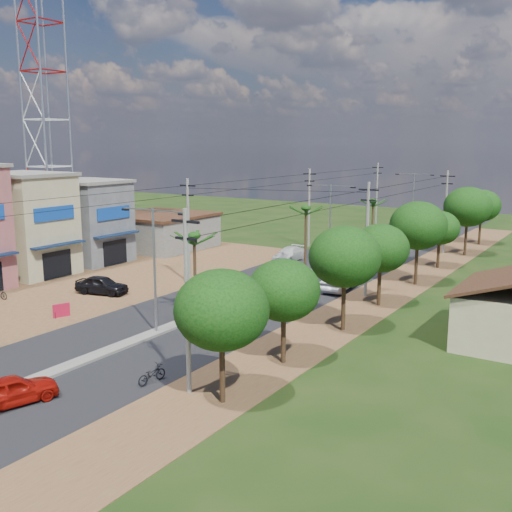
{
  "coord_description": "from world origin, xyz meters",
  "views": [
    {
      "loc": [
        24.99,
        -27.26,
        12.01
      ],
      "look_at": [
        -0.44,
        12.41,
        3.0
      ],
      "focal_mm": 42.0,
      "sensor_mm": 36.0,
      "label": 1
    }
  ],
  "objects_px": {
    "car_white_far": "(289,255)",
    "car_red_near": "(12,391)",
    "car_parked_dark": "(102,285)",
    "car_silver_mid": "(339,282)",
    "roadside_sign": "(61,311)",
    "moto_rider_east": "(152,375)"
  },
  "relations": [
    {
      "from": "car_white_far",
      "to": "car_red_near",
      "type": "bearing_deg",
      "value": -82.6
    },
    {
      "from": "car_red_near",
      "to": "car_parked_dark",
      "type": "height_order",
      "value": "car_parked_dark"
    },
    {
      "from": "car_silver_mid",
      "to": "car_parked_dark",
      "type": "xyz_separation_m",
      "value": [
        -15.49,
        -11.27,
        -0.02
      ]
    },
    {
      "from": "car_red_near",
      "to": "car_silver_mid",
      "type": "bearing_deg",
      "value": -79.86
    },
    {
      "from": "car_white_far",
      "to": "roadside_sign",
      "type": "distance_m",
      "value": 26.1
    },
    {
      "from": "car_silver_mid",
      "to": "moto_rider_east",
      "type": "distance_m",
      "value": 22.64
    },
    {
      "from": "car_silver_mid",
      "to": "moto_rider_east",
      "type": "xyz_separation_m",
      "value": [
        0.2,
        -22.63,
        -0.3
      ]
    },
    {
      "from": "car_red_near",
      "to": "moto_rider_east",
      "type": "xyz_separation_m",
      "value": [
        3.7,
        5.36,
        -0.24
      ]
    },
    {
      "from": "car_silver_mid",
      "to": "car_parked_dark",
      "type": "height_order",
      "value": "car_silver_mid"
    },
    {
      "from": "car_red_near",
      "to": "roadside_sign",
      "type": "distance_m",
      "value": 14.28
    },
    {
      "from": "car_parked_dark",
      "to": "car_silver_mid",
      "type": "bearing_deg",
      "value": -67.46
    },
    {
      "from": "car_white_far",
      "to": "car_parked_dark",
      "type": "relative_size",
      "value": 1.11
    },
    {
      "from": "roadside_sign",
      "to": "car_red_near",
      "type": "bearing_deg",
      "value": -26.56
    },
    {
      "from": "car_red_near",
      "to": "roadside_sign",
      "type": "height_order",
      "value": "car_red_near"
    },
    {
      "from": "car_parked_dark",
      "to": "roadside_sign",
      "type": "relative_size",
      "value": 3.81
    },
    {
      "from": "car_parked_dark",
      "to": "moto_rider_east",
      "type": "height_order",
      "value": "car_parked_dark"
    },
    {
      "from": "car_white_far",
      "to": "car_parked_dark",
      "type": "distance_m",
      "value": 20.68
    },
    {
      "from": "car_red_near",
      "to": "car_silver_mid",
      "type": "height_order",
      "value": "car_silver_mid"
    },
    {
      "from": "car_white_far",
      "to": "moto_rider_east",
      "type": "bearing_deg",
      "value": -74.63
    },
    {
      "from": "car_white_far",
      "to": "roadside_sign",
      "type": "relative_size",
      "value": 4.23
    },
    {
      "from": "car_parked_dark",
      "to": "roadside_sign",
      "type": "bearing_deg",
      "value": -171.22
    },
    {
      "from": "car_parked_dark",
      "to": "roadside_sign",
      "type": "distance_m",
      "value": 6.56
    }
  ]
}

